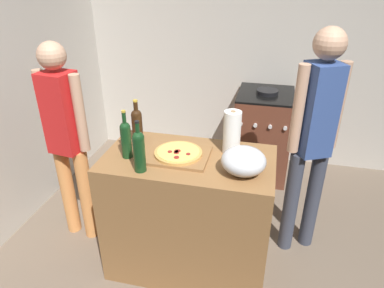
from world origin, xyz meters
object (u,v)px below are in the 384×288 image
wine_bottle_green (126,138)px  stove (262,134)px  wine_bottle_amber (139,150)px  person_in_red (314,135)px  paper_towel_roll (232,132)px  pizza (178,153)px  mixing_bowl (244,161)px  person_in_stripes (66,135)px  wine_bottle_clear (137,124)px

wine_bottle_green → stove: wine_bottle_green is taller
wine_bottle_amber → wine_bottle_green: 0.20m
person_in_red → paper_towel_roll: bearing=-154.5°
pizza → mixing_bowl: mixing_bowl is taller
pizza → wine_bottle_amber: wine_bottle_amber is taller
pizza → person_in_red: size_ratio=0.18×
wine_bottle_green → person_in_red: person_in_red is taller
person_in_stripes → wine_bottle_green: bearing=-20.0°
wine_bottle_clear → person_in_red: (1.21, 0.25, -0.07)m
mixing_bowl → paper_towel_roll: 0.27m
mixing_bowl → wine_bottle_amber: 0.63m
wine_bottle_amber → person_in_red: person_in_red is taller
wine_bottle_green → person_in_stripes: size_ratio=0.20×
wine_bottle_clear → person_in_stripes: size_ratio=0.19×
paper_towel_roll → pizza: bearing=-156.3°
paper_towel_roll → wine_bottle_clear: 0.67m
pizza → person_in_red: 0.96m
wine_bottle_green → stove: 1.86m
pizza → wine_bottle_amber: (-0.18, -0.22, 0.11)m
pizza → person_in_red: bearing=24.8°
stove → person_in_red: size_ratio=0.55×
wine_bottle_green → person_in_stripes: bearing=160.0°
stove → wine_bottle_amber: bearing=-112.2°
wine_bottle_clear → person_in_stripes: 0.59m
stove → person_in_red: (0.36, -1.07, 0.54)m
wine_bottle_amber → pizza: bearing=50.2°
person_in_red → wine_bottle_amber: bearing=-149.5°
paper_towel_roll → person_in_red: bearing=25.5°
person_in_stripes → paper_towel_roll: bearing=0.4°
pizza → stove: (0.51, 1.47, -0.50)m
person_in_red → mixing_bowl: bearing=-131.0°
wine_bottle_clear → wine_bottle_green: size_ratio=0.96×
paper_towel_roll → wine_bottle_amber: 0.62m
wine_bottle_clear → person_in_red: 1.24m
pizza → person_in_stripes: bearing=171.5°
wine_bottle_green → wine_bottle_amber: bearing=-44.5°
stove → person_in_red: bearing=-71.1°
wine_bottle_amber → mixing_bowl: bearing=10.7°
paper_towel_roll → person_in_stripes: size_ratio=0.18×
mixing_bowl → person_in_stripes: person_in_stripes is taller
paper_towel_roll → wine_bottle_clear: wine_bottle_clear is taller
paper_towel_roll → stove: (0.18, 1.33, -0.62)m
wine_bottle_clear → wine_bottle_amber: bearing=-66.9°
pizza → person_in_stripes: 0.92m
mixing_bowl → person_in_stripes: 1.36m
stove → person_in_stripes: person_in_stripes is taller
wine_bottle_amber → person_in_stripes: 0.82m
wine_bottle_green → mixing_bowl: bearing=-1.9°
pizza → wine_bottle_amber: 0.30m
mixing_bowl → paper_towel_roll: bearing=113.3°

